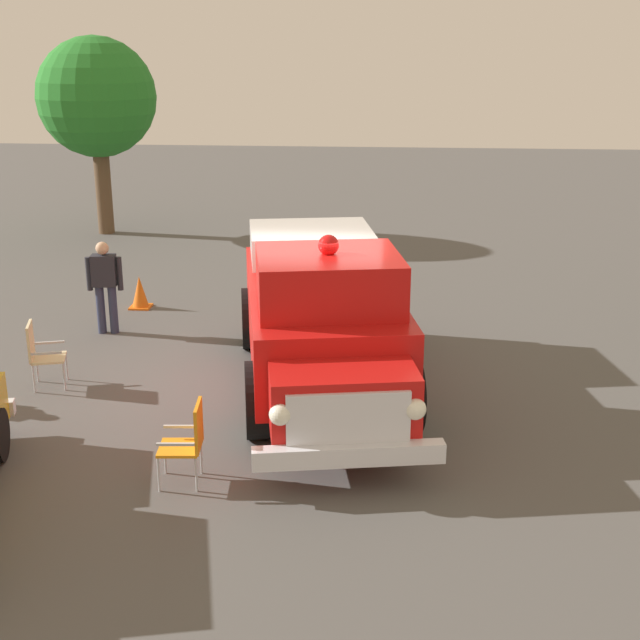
# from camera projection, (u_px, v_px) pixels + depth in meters

# --- Properties ---
(ground_plane) EXTENTS (60.00, 60.00, 0.00)m
(ground_plane) POSITION_uv_depth(u_px,v_px,m) (298.00, 385.00, 13.32)
(ground_plane) COLOR #514F4C
(vintage_fire_truck) EXTENTS (3.28, 6.24, 2.59)m
(vintage_fire_truck) POSITION_uv_depth(u_px,v_px,m) (322.00, 314.00, 12.79)
(vintage_fire_truck) COLOR black
(vintage_fire_truck) RESTS_ON ground
(lawn_chair_by_car) EXTENTS (0.54, 0.55, 1.02)m
(lawn_chair_by_car) POSITION_uv_depth(u_px,v_px,m) (189.00, 437.00, 10.24)
(lawn_chair_by_car) COLOR #B7BABF
(lawn_chair_by_car) RESTS_ON ground
(lawn_chair_spare) EXTENTS (0.61, 0.62, 1.02)m
(lawn_chair_spare) POSITION_uv_depth(u_px,v_px,m) (40.00, 350.00, 13.08)
(lawn_chair_spare) COLOR #B7BABF
(lawn_chair_spare) RESTS_ON ground
(spectator_standing) EXTENTS (0.65, 0.30, 1.68)m
(spectator_standing) POSITION_uv_depth(u_px,v_px,m) (105.00, 281.00, 15.37)
(spectator_standing) COLOR #2D334C
(spectator_standing) RESTS_ON ground
(oak_tree_left) EXTENTS (3.08, 3.08, 5.12)m
(oak_tree_left) POSITION_uv_depth(u_px,v_px,m) (96.00, 98.00, 22.49)
(oak_tree_left) COLOR brown
(oak_tree_left) RESTS_ON ground
(traffic_cone) EXTENTS (0.40, 0.40, 0.64)m
(traffic_cone) POSITION_uv_depth(u_px,v_px,m) (140.00, 293.00, 17.02)
(traffic_cone) COLOR orange
(traffic_cone) RESTS_ON ground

